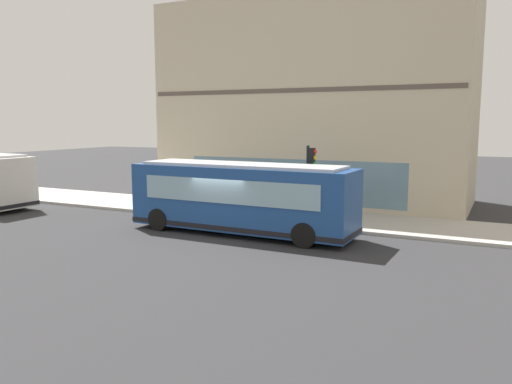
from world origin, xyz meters
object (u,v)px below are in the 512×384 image
object	(u,v)px
fire_hydrant	(352,213)
pedestrian_by_light_pole	(298,193)
pedestrian_near_building_entrance	(219,187)
newspaper_vending_box	(196,195)
pedestrian_walking_along_curb	(161,184)
city_bus_nearside	(241,198)
pedestrian_near_hydrant	(267,190)
traffic_light_near_corner	(310,170)

from	to	relation	value
fire_hydrant	pedestrian_by_light_pole	bearing A→B (deg)	69.15
pedestrian_near_building_entrance	newspaper_vending_box	bearing A→B (deg)	100.72
fire_hydrant	newspaper_vending_box	xyz separation A→B (m)	(1.17, 9.66, 0.09)
pedestrian_walking_along_curb	pedestrian_by_light_pole	distance (m)	8.94
city_bus_nearside	pedestrian_walking_along_curb	world-z (taller)	city_bus_nearside
fire_hydrant	pedestrian_walking_along_curb	distance (m)	12.34
pedestrian_near_building_entrance	pedestrian_by_light_pole	distance (m)	4.93
fire_hydrant	pedestrian_by_light_pole	size ratio (longest dim) A/B	0.44
city_bus_nearside	pedestrian_near_hydrant	size ratio (longest dim) A/B	5.68
fire_hydrant	newspaper_vending_box	size ratio (longest dim) A/B	0.82
newspaper_vending_box	pedestrian_by_light_pole	bearing A→B (deg)	-89.20
pedestrian_near_building_entrance	newspaper_vending_box	distance (m)	1.55
fire_hydrant	pedestrian_near_building_entrance	distance (m)	8.39
traffic_light_near_corner	pedestrian_by_light_pole	xyz separation A→B (m)	(3.00, 1.78, -1.56)
pedestrian_by_light_pole	newspaper_vending_box	xyz separation A→B (m)	(-0.09, 6.35, -0.51)
city_bus_nearside	newspaper_vending_box	distance (m)	8.17
fire_hydrant	pedestrian_walking_along_curb	size ratio (longest dim) A/B	0.44
pedestrian_by_light_pole	pedestrian_near_hydrant	size ratio (longest dim) A/B	0.94
pedestrian_by_light_pole	pedestrian_near_hydrant	distance (m)	1.82
pedestrian_near_hydrant	pedestrian_by_light_pole	bearing A→B (deg)	-92.80
pedestrian_walking_along_curb	newspaper_vending_box	xyz separation A→B (m)	(-0.16, -2.59, -0.50)
city_bus_nearside	pedestrian_by_light_pole	size ratio (longest dim) A/B	6.01
city_bus_nearside	pedestrian_near_building_entrance	world-z (taller)	city_bus_nearside
city_bus_nearside	pedestrian_near_hydrant	xyz separation A→B (m)	(5.72, 1.40, -0.38)
pedestrian_near_hydrant	fire_hydrant	bearing A→B (deg)	-104.75
fire_hydrant	pedestrian_near_hydrant	world-z (taller)	pedestrian_near_hydrant
pedestrian_walking_along_curb	pedestrian_near_hydrant	xyz separation A→B (m)	(0.02, -7.12, 0.07)
pedestrian_walking_along_curb	pedestrian_near_hydrant	world-z (taller)	pedestrian_near_hydrant
pedestrian_walking_along_curb	pedestrian_near_hydrant	bearing A→B (deg)	-89.86
pedestrian_near_hydrant	traffic_light_near_corner	bearing A→B (deg)	-130.59
city_bus_nearside	fire_hydrant	distance (m)	5.84
fire_hydrant	pedestrian_near_hydrant	size ratio (longest dim) A/B	0.42
fire_hydrant	newspaper_vending_box	world-z (taller)	newspaper_vending_box
traffic_light_near_corner	newspaper_vending_box	bearing A→B (deg)	70.32
city_bus_nearside	traffic_light_near_corner	world-z (taller)	traffic_light_near_corner
city_bus_nearside	newspaper_vending_box	bearing A→B (deg)	46.94
city_bus_nearside	pedestrian_near_building_entrance	distance (m)	7.36
pedestrian_near_building_entrance	pedestrian_by_light_pole	xyz separation A→B (m)	(-0.18, -4.92, -0.04)
city_bus_nearside	pedestrian_near_building_entrance	xyz separation A→B (m)	(5.81, 4.50, -0.40)
fire_hydrant	pedestrian_near_building_entrance	bearing A→B (deg)	80.06
city_bus_nearside	fire_hydrant	xyz separation A→B (m)	(4.36, -3.74, -1.04)
traffic_light_near_corner	pedestrian_walking_along_curb	distance (m)	11.26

